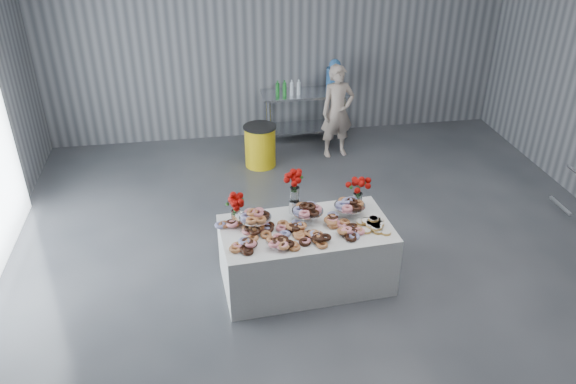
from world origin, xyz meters
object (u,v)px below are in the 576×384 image
object	(u,v)px
prep_table	(305,108)
person	(337,111)
trash_barrel	(260,146)
water_jug	(334,77)
display_table	(306,255)

from	to	relation	value
prep_table	person	world-z (taller)	person
person	trash_barrel	world-z (taller)	person
water_jug	person	bearing A→B (deg)	-97.83
person	trash_barrel	size ratio (longest dim) A/B	2.26
display_table	person	size ratio (longest dim) A/B	1.22
display_table	trash_barrel	size ratio (longest dim) A/B	2.77
display_table	trash_barrel	distance (m)	3.08
prep_table	water_jug	world-z (taller)	water_jug
display_table	water_jug	xyz separation A→B (m)	(1.25, 3.92, 0.77)
person	prep_table	bearing A→B (deg)	113.77
water_jug	trash_barrel	bearing A→B (deg)	-149.01
water_jug	trash_barrel	xyz separation A→B (m)	(-1.40, -0.84, -0.81)
water_jug	trash_barrel	distance (m)	1.82
display_table	person	world-z (taller)	person
display_table	water_jug	world-z (taller)	water_jug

